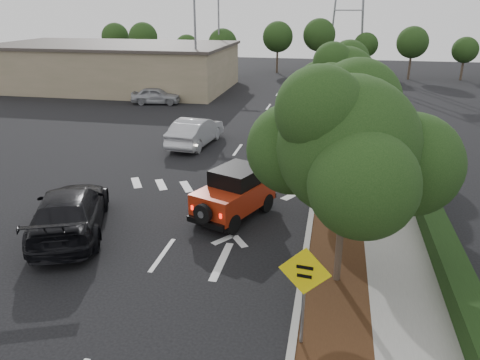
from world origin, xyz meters
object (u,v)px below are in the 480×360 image
(red_jeep, at_px, (237,192))
(black_suv_oncoming, at_px, (70,211))
(speed_hump_sign, at_px, (304,283))
(silver_suv_ahead, at_px, (289,134))

(red_jeep, bearing_deg, black_suv_oncoming, -132.43)
(speed_hump_sign, bearing_deg, silver_suv_ahead, 103.66)
(black_suv_oncoming, xyz_separation_m, speed_hump_sign, (8.55, -4.38, 0.94))
(silver_suv_ahead, distance_m, black_suv_oncoming, 14.10)
(red_jeep, xyz_separation_m, speed_hump_sign, (3.04, -6.95, 0.79))
(red_jeep, distance_m, speed_hump_sign, 7.62)
(silver_suv_ahead, relative_size, black_suv_oncoming, 0.91)
(red_jeep, height_order, speed_hump_sign, speed_hump_sign)
(silver_suv_ahead, bearing_deg, speed_hump_sign, -85.38)
(silver_suv_ahead, distance_m, speed_hump_sign, 17.05)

